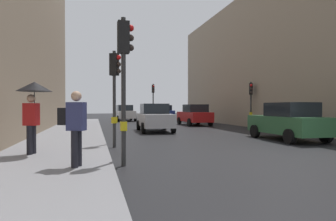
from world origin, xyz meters
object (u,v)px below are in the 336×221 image
Objects in this scene: traffic_light_near_left at (124,64)px; traffic_light_far_median at (153,96)px; traffic_light_mid_street at (251,96)px; traffic_light_near_right at (115,81)px; car_dark_suv at (124,112)px; car_green_estate at (288,121)px; car_silver_hatchback at (155,118)px; car_red_sedan at (194,115)px; car_white_compact at (125,113)px; car_blue_van at (163,112)px; pedestrian_with_grey_backpack at (75,124)px; pedestrian_with_umbrella at (33,97)px.

traffic_light_near_left is 22.29m from traffic_light_far_median.
traffic_light_near_right is (-10.42, -7.63, 0.21)m from traffic_light_mid_street.
car_dark_suv is 26.87m from car_green_estate.
car_silver_hatchback and car_dark_suv have the same top height.
traffic_light_near_left reaches higher than car_green_estate.
car_red_sedan is (7.49, 11.68, -1.68)m from traffic_light_near_right.
car_dark_suv is at bearing 85.15° from car_white_compact.
car_blue_van is at bearing 90.31° from car_red_sedan.
traffic_light_near_right reaches higher than pedestrian_with_grey_backpack.
traffic_light_near_left reaches higher than car_blue_van.
traffic_light_near_right is 0.87× the size of car_white_compact.
traffic_light_near_left is at bearing -154.29° from car_green_estate.
car_white_compact is (-2.72, 2.39, -1.87)m from traffic_light_far_median.
pedestrian_with_grey_backpack is at bearing -111.26° from car_silver_hatchback.
traffic_light_mid_street reaches higher than car_white_compact.
pedestrian_with_grey_backpack is (-1.21, -4.08, -1.39)m from traffic_light_near_right.
pedestrian_with_grey_backpack is at bearing -59.22° from pedestrian_with_umbrella.
car_red_sedan is at bearing 47.90° from car_silver_hatchback.
car_red_sedan is 16.90m from pedestrian_with_umbrella.
car_red_sedan is at bearing 57.33° from traffic_light_near_right.
pedestrian_with_grey_backpack is (-4.19, -10.77, 0.29)m from car_silver_hatchback.
traffic_light_far_median is at bearing 109.06° from car_red_sedan.
traffic_light_near_right is 4.48m from pedestrian_with_grey_backpack.
pedestrian_with_umbrella is at bearing -111.85° from car_blue_van.
traffic_light_far_median is at bearing 98.89° from car_green_estate.
traffic_light_far_median is 2.25× the size of pedestrian_with_grey_backpack.
pedestrian_with_grey_backpack is (-8.64, -26.96, 0.29)m from car_blue_van.
traffic_light_mid_street is 16.08m from pedestrian_with_umbrella.
traffic_light_far_median is at bearing 68.88° from pedestrian_with_umbrella.
car_red_sedan is at bearing 63.75° from traffic_light_near_left.
traffic_light_near_left is 1.83× the size of pedestrian_with_umbrella.
car_dark_suv is 29.23m from pedestrian_with_umbrella.
traffic_light_far_median is 11.86m from car_silver_hatchback.
car_blue_van is (7.43, 22.88, -1.68)m from traffic_light_near_right.
car_dark_suv is at bearing 111.05° from traffic_light_mid_street.
traffic_light_mid_street is 7.65m from car_silver_hatchback.
pedestrian_with_grey_backpack is (-6.46, -22.25, -1.58)m from traffic_light_far_median.
traffic_light_near_right is 0.88× the size of car_red_sedan.
car_silver_hatchback is 1.00× the size of car_blue_van.
traffic_light_mid_street reaches higher than car_blue_van.
car_green_estate is at bearing -108.23° from traffic_light_mid_street.
traffic_light_far_median is at bearing 73.89° from traffic_light_near_right.
car_green_estate is (5.51, -20.19, 0.00)m from car_white_compact.
traffic_light_near_right reaches higher than car_silver_hatchback.
car_silver_hatchback is 1.01× the size of car_dark_suv.
car_blue_van is at bearing 91.54° from car_green_estate.
traffic_light_near_left is 0.91× the size of car_blue_van.
traffic_light_far_median reaches higher than pedestrian_with_grey_backpack.
car_green_estate is (0.60, -22.51, 0.00)m from car_blue_van.
traffic_light_near_left is at bearing -95.99° from car_white_compact.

